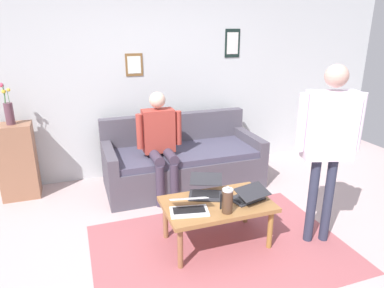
{
  "coord_description": "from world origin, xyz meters",
  "views": [
    {
      "loc": [
        1.16,
        2.48,
        2.01
      ],
      "look_at": [
        -0.01,
        -0.86,
        0.8
      ],
      "focal_mm": 32.54,
      "sensor_mm": 36.0,
      "label": 1
    }
  ],
  "objects_px": {
    "flower_vase": "(9,111)",
    "laptop_right": "(249,196)",
    "person_standing": "(329,134)",
    "side_shelf": "(18,161)",
    "laptop_center": "(189,207)",
    "couch": "(182,162)",
    "person_seated": "(160,139)",
    "french_press": "(227,201)",
    "coffee_table": "(217,207)",
    "laptop_left": "(206,189)"
  },
  "relations": [
    {
      "from": "flower_vase",
      "to": "laptop_left",
      "type": "bearing_deg",
      "value": 140.84
    },
    {
      "from": "couch",
      "to": "person_standing",
      "type": "xyz_separation_m",
      "value": [
        -0.84,
        1.68,
        0.79
      ]
    },
    {
      "from": "laptop_left",
      "to": "laptop_right",
      "type": "xyz_separation_m",
      "value": [
        -0.34,
        0.25,
        -0.0
      ]
    },
    {
      "from": "coffee_table",
      "to": "laptop_center",
      "type": "xyz_separation_m",
      "value": [
        0.3,
        0.06,
        0.09
      ]
    },
    {
      "from": "couch",
      "to": "person_seated",
      "type": "height_order",
      "value": "person_seated"
    },
    {
      "from": "person_seated",
      "to": "french_press",
      "type": "bearing_deg",
      "value": 100.44
    },
    {
      "from": "side_shelf",
      "to": "person_standing",
      "type": "height_order",
      "value": "person_standing"
    },
    {
      "from": "laptop_right",
      "to": "person_standing",
      "type": "bearing_deg",
      "value": 160.9
    },
    {
      "from": "laptop_center",
      "to": "side_shelf",
      "type": "xyz_separation_m",
      "value": [
        1.58,
        -1.76,
        -0.02
      ]
    },
    {
      "from": "laptop_center",
      "to": "side_shelf",
      "type": "distance_m",
      "value": 2.37
    },
    {
      "from": "laptop_left",
      "to": "flower_vase",
      "type": "distance_m",
      "value": 2.45
    },
    {
      "from": "side_shelf",
      "to": "person_seated",
      "type": "xyz_separation_m",
      "value": [
        -1.64,
        0.53,
        0.27
      ]
    },
    {
      "from": "coffee_table",
      "to": "laptop_center",
      "type": "bearing_deg",
      "value": 11.89
    },
    {
      "from": "laptop_left",
      "to": "person_standing",
      "type": "height_order",
      "value": "person_standing"
    },
    {
      "from": "flower_vase",
      "to": "french_press",
      "type": "bearing_deg",
      "value": 134.93
    },
    {
      "from": "laptop_right",
      "to": "laptop_center",
      "type": "bearing_deg",
      "value": 0.7
    },
    {
      "from": "couch",
      "to": "person_standing",
      "type": "relative_size",
      "value": 1.17
    },
    {
      "from": "laptop_left",
      "to": "side_shelf",
      "type": "distance_m",
      "value": 2.38
    },
    {
      "from": "flower_vase",
      "to": "laptop_right",
      "type": "bearing_deg",
      "value": 141.16
    },
    {
      "from": "french_press",
      "to": "side_shelf",
      "type": "xyz_separation_m",
      "value": [
        1.89,
        -1.9,
        -0.09
      ]
    },
    {
      "from": "coffee_table",
      "to": "laptop_right",
      "type": "bearing_deg",
      "value": 169.34
    },
    {
      "from": "french_press",
      "to": "flower_vase",
      "type": "bearing_deg",
      "value": -45.07
    },
    {
      "from": "person_standing",
      "to": "coffee_table",
      "type": "bearing_deg",
      "value": -16.5
    },
    {
      "from": "laptop_left",
      "to": "person_seated",
      "type": "relative_size",
      "value": 0.36
    },
    {
      "from": "person_standing",
      "to": "flower_vase",
      "type": "bearing_deg",
      "value": -35.01
    },
    {
      "from": "french_press",
      "to": "laptop_left",
      "type": "bearing_deg",
      "value": -82.94
    },
    {
      "from": "laptop_right",
      "to": "french_press",
      "type": "height_order",
      "value": "french_press"
    },
    {
      "from": "couch",
      "to": "french_press",
      "type": "bearing_deg",
      "value": 86.74
    },
    {
      "from": "person_standing",
      "to": "laptop_right",
      "type": "bearing_deg",
      "value": -19.1
    },
    {
      "from": "laptop_left",
      "to": "flower_vase",
      "type": "height_order",
      "value": "flower_vase"
    },
    {
      "from": "flower_vase",
      "to": "person_standing",
      "type": "xyz_separation_m",
      "value": [
        -2.83,
        1.98,
        0.01
      ]
    },
    {
      "from": "couch",
      "to": "person_seated",
      "type": "xyz_separation_m",
      "value": [
        0.34,
        0.23,
        0.42
      ]
    },
    {
      "from": "couch",
      "to": "laptop_left",
      "type": "xyz_separation_m",
      "value": [
        0.14,
        1.2,
        0.18
      ]
    },
    {
      "from": "side_shelf",
      "to": "french_press",
      "type": "bearing_deg",
      "value": 134.91
    },
    {
      "from": "couch",
      "to": "laptop_right",
      "type": "xyz_separation_m",
      "value": [
        -0.2,
        1.45,
        0.18
      ]
    },
    {
      "from": "couch",
      "to": "side_shelf",
      "type": "distance_m",
      "value": 2.01
    },
    {
      "from": "laptop_right",
      "to": "person_standing",
      "type": "relative_size",
      "value": 0.22
    },
    {
      "from": "laptop_center",
      "to": "person_standing",
      "type": "height_order",
      "value": "person_standing"
    },
    {
      "from": "side_shelf",
      "to": "flower_vase",
      "type": "xyz_separation_m",
      "value": [
        0.0,
        -0.0,
        0.63
      ]
    },
    {
      "from": "couch",
      "to": "side_shelf",
      "type": "height_order",
      "value": "side_shelf"
    },
    {
      "from": "flower_vase",
      "to": "person_seated",
      "type": "distance_m",
      "value": 1.76
    },
    {
      "from": "person_seated",
      "to": "laptop_left",
      "type": "bearing_deg",
      "value": 101.8
    },
    {
      "from": "laptop_center",
      "to": "french_press",
      "type": "height_order",
      "value": "french_press"
    },
    {
      "from": "couch",
      "to": "laptop_center",
      "type": "height_order",
      "value": "couch"
    },
    {
      "from": "coffee_table",
      "to": "person_seated",
      "type": "relative_size",
      "value": 0.79
    },
    {
      "from": "coffee_table",
      "to": "couch",
      "type": "bearing_deg",
      "value": -94.12
    },
    {
      "from": "french_press",
      "to": "side_shelf",
      "type": "relative_size",
      "value": 0.28
    },
    {
      "from": "person_standing",
      "to": "person_seated",
      "type": "relative_size",
      "value": 1.33
    },
    {
      "from": "coffee_table",
      "to": "laptop_center",
      "type": "distance_m",
      "value": 0.32
    },
    {
      "from": "person_standing",
      "to": "laptop_center",
      "type": "bearing_deg",
      "value": -9.84
    }
  ]
}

